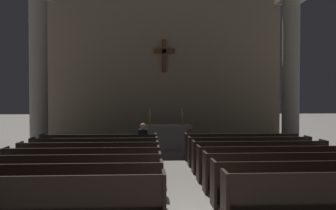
{
  "coord_description": "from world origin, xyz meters",
  "views": [
    {
      "loc": [
        -0.8,
        -6.1,
        2.24
      ],
      "look_at": [
        0.0,
        8.04,
        1.91
      ],
      "focal_mm": 38.12,
      "sensor_mm": 36.0,
      "label": 1
    }
  ],
  "objects": [
    {
      "name": "pew_right_row_7",
      "position": [
        2.49,
        6.33,
        0.48
      ],
      "size": [
        3.98,
        0.5,
        0.95
      ],
      "color": "black",
      "rests_on": "ground"
    },
    {
      "name": "candlestick_right",
      "position": [
        0.7,
        9.4,
        1.24
      ],
      "size": [
        0.16,
        0.16,
        0.7
      ],
      "color": "#B79338",
      "rests_on": "altar"
    },
    {
      "name": "column_right_second",
      "position": [
        5.23,
        8.65,
        3.12
      ],
      "size": [
        1.08,
        1.08,
        6.4
      ],
      "color": "#9E998E",
      "rests_on": "ground"
    },
    {
      "name": "pew_left_row_4",
      "position": [
        -2.49,
        3.15,
        0.48
      ],
      "size": [
        3.98,
        0.5,
        0.95
      ],
      "color": "black",
      "rests_on": "ground"
    },
    {
      "name": "pew_left_row_2",
      "position": [
        -2.49,
        1.02,
        0.48
      ],
      "size": [
        3.98,
        0.5,
        0.95
      ],
      "color": "black",
      "rests_on": "ground"
    },
    {
      "name": "pew_right_row_6",
      "position": [
        2.49,
        5.27,
        0.48
      ],
      "size": [
        3.98,
        0.5,
        0.95
      ],
      "color": "black",
      "rests_on": "ground"
    },
    {
      "name": "pew_left_row_1",
      "position": [
        -2.49,
        -0.04,
        0.48
      ],
      "size": [
        3.98,
        0.5,
        0.95
      ],
      "color": "black",
      "rests_on": "ground"
    },
    {
      "name": "pew_right_row_2",
      "position": [
        2.49,
        1.02,
        0.48
      ],
      "size": [
        3.98,
        0.5,
        0.95
      ],
      "color": "black",
      "rests_on": "ground"
    },
    {
      "name": "pew_right_row_3",
      "position": [
        2.49,
        2.08,
        0.48
      ],
      "size": [
        3.98,
        0.5,
        0.95
      ],
      "color": "black",
      "rests_on": "ground"
    },
    {
      "name": "lone_worshipper",
      "position": [
        -0.97,
        6.37,
        0.69
      ],
      "size": [
        0.32,
        0.43,
        1.32
      ],
      "color": "#26262B",
      "rests_on": "ground"
    },
    {
      "name": "pew_left_row_6",
      "position": [
        -2.49,
        5.27,
        0.48
      ],
      "size": [
        3.98,
        0.5,
        0.95
      ],
      "color": "black",
      "rests_on": "ground"
    },
    {
      "name": "pew_left_row_7",
      "position": [
        -2.49,
        6.33,
        0.48
      ],
      "size": [
        3.98,
        0.5,
        0.95
      ],
      "color": "black",
      "rests_on": "ground"
    },
    {
      "name": "candlestick_left",
      "position": [
        -0.7,
        9.4,
        1.24
      ],
      "size": [
        0.16,
        0.16,
        0.7
      ],
      "color": "#B79338",
      "rests_on": "altar"
    },
    {
      "name": "pew_left_row_3",
      "position": [
        -2.49,
        2.08,
        0.48
      ],
      "size": [
        3.98,
        0.5,
        0.95
      ],
      "color": "black",
      "rests_on": "ground"
    },
    {
      "name": "altar",
      "position": [
        0.0,
        9.4,
        0.53
      ],
      "size": [
        2.2,
        0.9,
        1.01
      ],
      "color": "#BCB7AD",
      "rests_on": "ground"
    },
    {
      "name": "apse_with_cross",
      "position": [
        0.0,
        11.53,
        3.84
      ],
      "size": [
        11.61,
        0.44,
        7.68
      ],
      "color": "gray",
      "rests_on": "ground"
    },
    {
      "name": "pew_right_row_1",
      "position": [
        2.49,
        -0.04,
        0.48
      ],
      "size": [
        3.98,
        0.5,
        0.95
      ],
      "color": "black",
      "rests_on": "ground"
    },
    {
      "name": "pew_left_row_5",
      "position": [
        -2.49,
        4.21,
        0.48
      ],
      "size": [
        3.98,
        0.5,
        0.95
      ],
      "color": "black",
      "rests_on": "ground"
    },
    {
      "name": "pew_right_row_4",
      "position": [
        2.49,
        3.15,
        0.48
      ],
      "size": [
        3.98,
        0.5,
        0.95
      ],
      "color": "black",
      "rests_on": "ground"
    },
    {
      "name": "pew_right_row_5",
      "position": [
        2.49,
        4.21,
        0.48
      ],
      "size": [
        3.98,
        0.5,
        0.95
      ],
      "color": "black",
      "rests_on": "ground"
    },
    {
      "name": "column_left_second",
      "position": [
        -5.23,
        8.65,
        3.12
      ],
      "size": [
        1.08,
        1.08,
        6.4
      ],
      "color": "#9E998E",
      "rests_on": "ground"
    }
  ]
}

